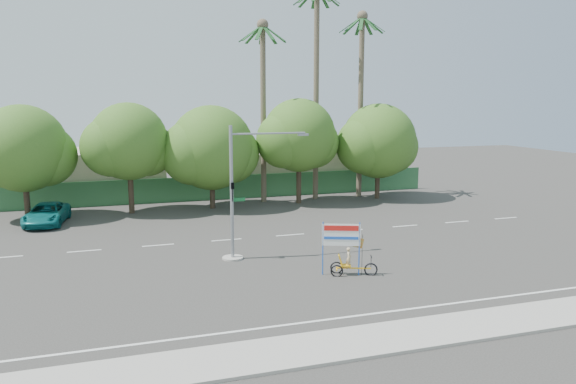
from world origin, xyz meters
name	(u,v)px	position (x,y,z in m)	size (l,w,h in m)	color
ground	(303,277)	(0.00, 0.00, 0.00)	(120.00, 120.00, 0.00)	#33302D
sidewalk_near	(374,340)	(0.00, -7.50, 0.06)	(50.00, 2.40, 0.12)	gray
fence	(217,188)	(0.00, 21.50, 1.00)	(38.00, 0.08, 2.00)	#336B3D
building_left	(90,174)	(-10.00, 26.00, 2.00)	(12.00, 8.00, 4.00)	beige
building_right	(291,168)	(8.00, 26.00, 1.80)	(14.00, 8.00, 3.60)	beige
tree_far_left	(22,151)	(-14.05, 18.00, 4.76)	(7.14, 6.00, 7.96)	#473828
tree_left	(128,144)	(-7.05, 18.00, 5.06)	(6.66, 5.60, 8.07)	#473828
tree_center	(211,150)	(-1.05, 18.00, 4.47)	(7.62, 6.40, 7.85)	#473828
tree_right	(298,138)	(5.95, 18.00, 5.24)	(6.90, 5.80, 8.36)	#473828
tree_far_right	(378,143)	(12.95, 18.00, 4.64)	(7.38, 6.20, 7.94)	#473828
palm_tall	(316,72)	(8.00, 19.50, 10.46)	(3.73, 3.79, 17.45)	#70604C
palm_mid	(361,85)	(12.00, 19.50, 9.40)	(3.73, 3.79, 15.45)	#70604C
palm_short	(263,92)	(3.50, 19.50, 8.86)	(3.73, 3.79, 14.45)	#70604C
traffic_signal	(238,204)	(-2.20, 3.98, 2.92)	(4.72, 1.10, 7.00)	gray
trike_billboard	(346,254)	(2.07, -0.35, 1.06)	(2.51, 1.19, 2.62)	black
pickup_truck	(46,214)	(-12.59, 15.89, 0.71)	(2.34, 5.07, 1.41)	#0F6E6F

